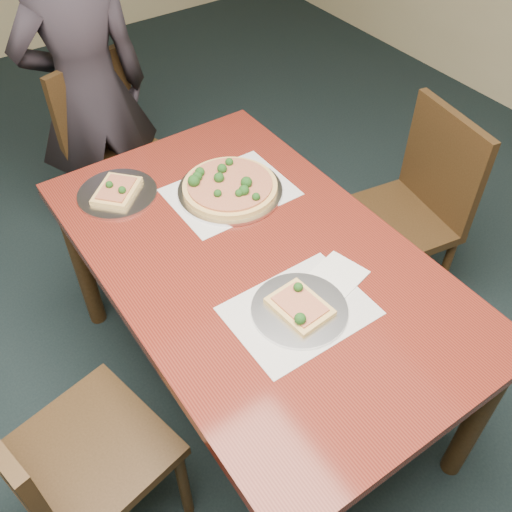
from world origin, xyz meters
TOP-DOWN VIEW (x-y plane):
  - room_shell at (0.00, 0.00)m, footprint 8.00×8.00m
  - dining_table at (0.38, 0.53)m, footprint 0.90×1.50m
  - chair_far at (0.38, 1.66)m, footprint 0.52×0.52m
  - chair_left at (-0.39, 0.37)m, footprint 0.50×0.50m
  - chair_right at (1.20, 0.60)m, footprint 0.48×0.48m
  - diner at (0.33, 1.75)m, footprint 0.59×0.42m
  - placemat_main at (0.48, 0.85)m, footprint 0.42×0.32m
  - placemat_near at (0.35, 0.28)m, footprint 0.40×0.30m
  - pizza_pan at (0.48, 0.85)m, footprint 0.37×0.37m
  - slice_plate_near at (0.35, 0.28)m, footprint 0.28×0.28m
  - slice_plate_far at (0.15, 1.06)m, footprint 0.28×0.28m
  - napkin at (0.54, 0.32)m, footprint 0.17×0.17m

SIDE VIEW (x-z plane):
  - chair_far at x=0.38m, z-range 0.06..0.97m
  - chair_left at x=-0.39m, z-range 0.06..0.97m
  - chair_right at x=1.20m, z-range 0.06..0.97m
  - dining_table at x=0.38m, z-range 0.28..1.03m
  - placemat_main at x=0.48m, z-range 0.75..0.75m
  - placemat_near at x=0.35m, z-range 0.75..0.75m
  - napkin at x=0.54m, z-range 0.75..0.76m
  - slice_plate_far at x=0.15m, z-range 0.73..0.79m
  - slice_plate_near at x=0.35m, z-range 0.73..0.79m
  - diner at x=0.33m, z-range 0.00..1.53m
  - pizza_pan at x=0.48m, z-range 0.74..0.81m
  - room_shell at x=0.00m, z-range -2.26..5.74m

